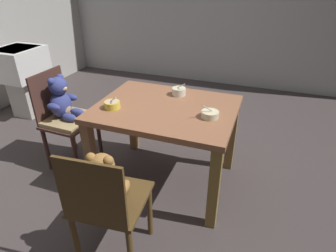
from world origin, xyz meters
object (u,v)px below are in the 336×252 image
Objects in this scene: teddy_chair_near_front at (106,192)px; porridge_bowl_white_far_center at (179,91)px; porridge_bowl_yellow_near_left at (112,105)px; porridge_bowl_cream_near_right at (210,114)px; teddy_chair_near_left at (64,109)px; sink_basin at (22,72)px; dining_table at (166,120)px.

teddy_chair_near_front is 1.09m from porridge_bowl_white_far_center.
teddy_chair_near_front is at bearing -64.56° from porridge_bowl_yellow_near_left.
porridge_bowl_cream_near_right is (0.40, 0.76, 0.20)m from teddy_chair_near_front.
teddy_chair_near_left is at bearing 43.74° from teddy_chair_near_front.
porridge_bowl_cream_near_right is 2.51m from sink_basin.
dining_table is 0.83m from teddy_chair_near_front.
dining_table is at bearing 24.28° from porridge_bowl_yellow_near_left.
porridge_bowl_white_far_center is at bearing -10.41° from sink_basin.
sink_basin is (-2.40, 0.69, -0.19)m from porridge_bowl_cream_near_right.
porridge_bowl_yellow_near_left is (-0.39, -0.41, -0.00)m from porridge_bowl_white_far_center.
porridge_bowl_white_far_center reaches higher than porridge_bowl_yellow_near_left.
teddy_chair_near_front is at bearing -118.10° from porridge_bowl_cream_near_right.
sink_basin is (-2.00, 1.45, 0.01)m from teddy_chair_near_front.
dining_table is 1.21× the size of teddy_chair_near_left.
teddy_chair_near_front is at bearing -93.55° from dining_table.
dining_table is 0.39m from porridge_bowl_cream_near_right.
dining_table is 1.26× the size of teddy_chair_near_front.
dining_table is at bearing -8.43° from teddy_chair_near_front.
teddy_chair_near_left is 7.00× the size of porridge_bowl_cream_near_right.
teddy_chair_near_left reaches higher than sink_basin.
teddy_chair_near_front is 0.76m from porridge_bowl_yellow_near_left.
sink_basin is at bearing 151.10° from teddy_chair_near_left.
porridge_bowl_yellow_near_left is at bearing -25.10° from sink_basin.
teddy_chair_near_front is (-0.05, -0.82, -0.06)m from dining_table.
teddy_chair_near_left is at bearing 168.72° from porridge_bowl_yellow_near_left.
dining_table is 8.48× the size of porridge_bowl_cream_near_right.
teddy_chair_near_left is 1.06× the size of sink_basin.
porridge_bowl_cream_near_right is 0.15× the size of sink_basin.
porridge_bowl_yellow_near_left is (-0.31, 0.66, 0.20)m from teddy_chair_near_front.
porridge_bowl_white_far_center is 0.14× the size of sink_basin.
dining_table is 8.88× the size of porridge_bowl_yellow_near_left.
sink_basin is at bearing 163.03° from dining_table.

